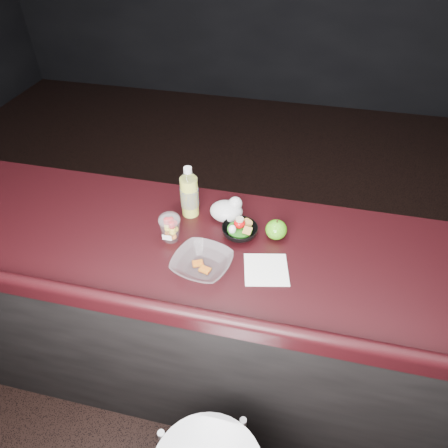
{
  "coord_description": "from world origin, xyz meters",
  "views": [
    {
      "loc": [
        0.18,
        -0.8,
        2.12
      ],
      "look_at": [
        -0.08,
        0.34,
        1.1
      ],
      "focal_mm": 32.0,
      "sensor_mm": 36.0,
      "label": 1
    }
  ],
  "objects_px": {
    "fruit_cup": "(170,227)",
    "green_apple": "(276,230)",
    "snack_bowl": "(239,230)",
    "takeout_bowl": "(202,264)",
    "lemonade_bottle": "(189,195)"
  },
  "relations": [
    {
      "from": "green_apple",
      "to": "takeout_bowl",
      "type": "distance_m",
      "value": 0.34
    },
    {
      "from": "lemonade_bottle",
      "to": "takeout_bowl",
      "type": "height_order",
      "value": "lemonade_bottle"
    },
    {
      "from": "snack_bowl",
      "to": "fruit_cup",
      "type": "bearing_deg",
      "value": -163.17
    },
    {
      "from": "green_apple",
      "to": "snack_bowl",
      "type": "relative_size",
      "value": 0.56
    },
    {
      "from": "fruit_cup",
      "to": "lemonade_bottle",
      "type": "bearing_deg",
      "value": 79.76
    },
    {
      "from": "fruit_cup",
      "to": "takeout_bowl",
      "type": "bearing_deg",
      "value": -38.29
    },
    {
      "from": "fruit_cup",
      "to": "takeout_bowl",
      "type": "height_order",
      "value": "fruit_cup"
    },
    {
      "from": "snack_bowl",
      "to": "green_apple",
      "type": "bearing_deg",
      "value": 8.65
    },
    {
      "from": "green_apple",
      "to": "takeout_bowl",
      "type": "xyz_separation_m",
      "value": [
        -0.24,
        -0.23,
        -0.01
      ]
    },
    {
      "from": "lemonade_bottle",
      "to": "snack_bowl",
      "type": "xyz_separation_m",
      "value": [
        0.23,
        -0.09,
        -0.07
      ]
    },
    {
      "from": "green_apple",
      "to": "fruit_cup",
      "type": "bearing_deg",
      "value": -166.0
    },
    {
      "from": "fruit_cup",
      "to": "green_apple",
      "type": "distance_m",
      "value": 0.42
    },
    {
      "from": "fruit_cup",
      "to": "snack_bowl",
      "type": "distance_m",
      "value": 0.28
    },
    {
      "from": "snack_bowl",
      "to": "takeout_bowl",
      "type": "xyz_separation_m",
      "value": [
        -0.1,
        -0.21,
        -0.0
      ]
    },
    {
      "from": "lemonade_bottle",
      "to": "snack_bowl",
      "type": "height_order",
      "value": "lemonade_bottle"
    }
  ]
}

